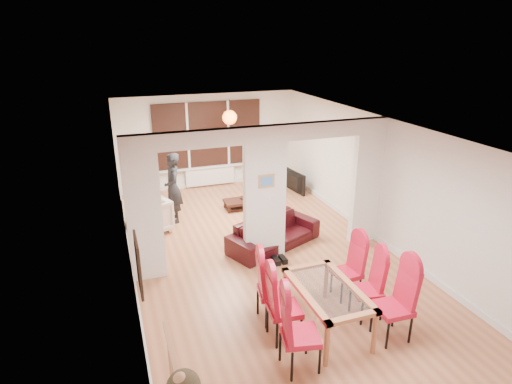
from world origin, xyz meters
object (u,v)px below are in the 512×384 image
dining_chair_la (301,330)px  armchair (148,216)px  bowl (245,198)px  dining_chair_lc (274,287)px  television (291,182)px  dining_chair_rc (347,269)px  dining_chair_ra (393,303)px  sofa (274,233)px  coffee_table (244,204)px  person (173,188)px  dining_table (326,308)px  bottle (250,192)px  dining_chair_lb (284,304)px  dining_chair_rb (367,287)px

dining_chair_la → armchair: dining_chair_la is taller
bowl → dining_chair_lc: bearing=-102.6°
television → dining_chair_la: bearing=149.0°
dining_chair_lc → dining_chair_rc: bearing=17.0°
dining_chair_ra → sofa: size_ratio=0.58×
sofa → coffee_table: (0.06, 2.14, -0.18)m
person → dining_chair_ra: bearing=22.7°
dining_chair_la → sofa: (0.95, 3.29, -0.29)m
sofa → bowl: sofa is taller
dining_table → coffee_table: (0.31, 4.84, -0.23)m
sofa → television: sofa is taller
person → dining_chair_lc: bearing=10.1°
person → bottle: person is taller
dining_chair_lb → coffee_table: (0.97, 4.82, -0.44)m
dining_chair_la → coffee_table: 5.54m
bottle → bowl: bottle is taller
dining_table → dining_chair_rb: 0.74m
dining_chair_la → dining_chair_rb: 1.56m
dining_table → bowl: 4.89m
dining_chair_rc → armchair: size_ratio=1.24×
dining_chair_rb → bottle: size_ratio=3.60×
dining_chair_lb → dining_chair_rb: dining_chair_lb is taller
sofa → dining_table: bearing=-118.4°
sofa → bowl: size_ratio=8.69×
dining_chair_rb → coffee_table: 4.82m
bowl → dining_chair_la: bearing=-100.8°
television → sofa: bearing=141.8°
dining_chair_rc → coffee_table: bearing=90.3°
bottle → bowl: bearing=-159.9°
sofa → bottle: bearing=61.0°
television → coffee_table: television is taller
dining_chair_rb → armchair: 5.03m
dining_chair_lb → armchair: 4.45m
coffee_table → dining_chair_ra: bearing=-85.0°
bowl → coffee_table: bearing=-134.3°
coffee_table → television: bearing=24.0°
dining_chair_lb → armchair: bearing=114.7°
dining_table → dining_chair_rb: dining_chair_rb is taller
dining_chair_lc → person: bearing=111.5°
dining_chair_ra → bowl: 5.39m
dining_chair_lb → dining_chair_lc: bearing=93.8°
dining_chair_rb → television: 5.63m
dining_table → armchair: bearing=116.3°
coffee_table → bowl: 0.15m
bottle → dining_chair_rb: bearing=-87.2°
dining_chair_lb → dining_chair_lc: 0.45m
dining_chair_rc → armchair: bearing=122.8°
bottle → bowl: (-0.14, -0.05, -0.12)m
dining_chair_la → bowl: 5.57m
dining_chair_ra → bottle: (-0.30, 5.41, -0.20)m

